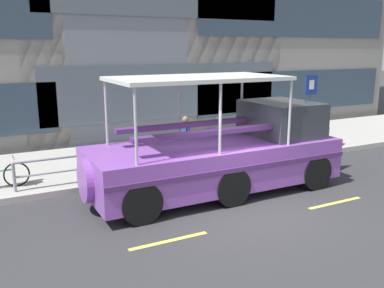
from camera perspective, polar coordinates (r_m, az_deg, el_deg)
ground_plane at (r=10.82m, az=6.75°, el=-8.70°), size 120.00×120.00×0.00m
sidewalk at (r=15.51m, az=-4.92°, el=-1.61°), size 32.00×4.80×0.18m
curb_edge at (r=13.33m, az=-0.77°, el=-4.00°), size 32.00×0.18×0.18m
lane_centreline at (r=10.20m, az=9.42°, el=-10.16°), size 25.80×0.12×0.01m
curb_guardrail at (r=13.75m, az=1.13°, el=-0.65°), size 11.49×0.09×0.83m
parking_sign at (r=17.26m, az=15.82°, el=6.10°), size 0.60×0.12×2.77m
duck_tour_boat at (r=11.95m, az=5.11°, el=-1.23°), size 8.84×2.67×3.25m
pedestrian_near_bow at (r=16.23m, az=6.83°, el=2.73°), size 0.27×0.42×1.56m
pedestrian_mid_left at (r=14.18m, az=-0.90°, el=1.34°), size 0.22×0.44×1.56m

